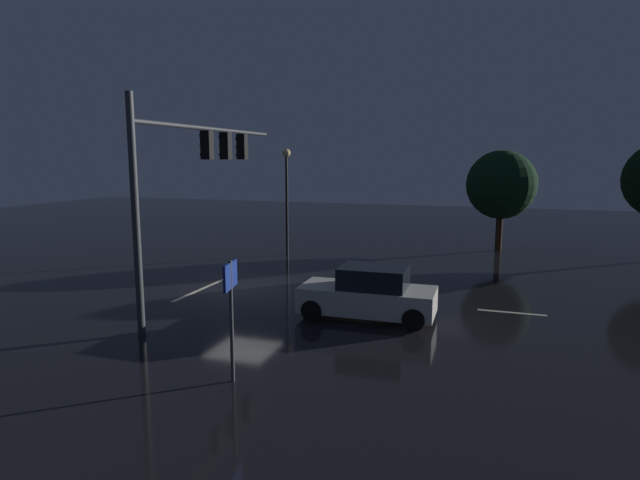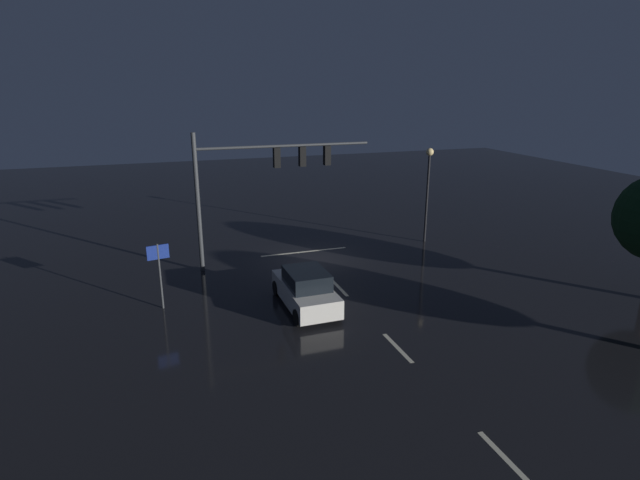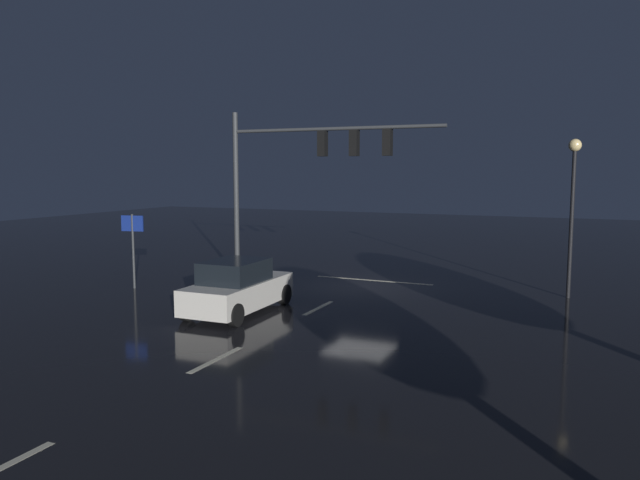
% 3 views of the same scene
% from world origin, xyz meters
% --- Properties ---
extents(ground_plane, '(80.00, 80.00, 0.00)m').
position_xyz_m(ground_plane, '(0.00, 0.00, 0.00)').
color(ground_plane, black).
extents(traffic_signal_assembly, '(9.05, 0.47, 6.92)m').
position_xyz_m(traffic_signal_assembly, '(2.53, -0.35, 4.91)').
color(traffic_signal_assembly, '#383A3D').
rests_on(traffic_signal_assembly, ground_plane).
extents(lane_dash_far, '(0.16, 2.20, 0.01)m').
position_xyz_m(lane_dash_far, '(0.00, 4.00, 0.00)').
color(lane_dash_far, beige).
rests_on(lane_dash_far, ground_plane).
extents(lane_dash_mid, '(0.16, 2.20, 0.01)m').
position_xyz_m(lane_dash_mid, '(0.00, 10.00, 0.00)').
color(lane_dash_mid, beige).
rests_on(lane_dash_mid, ground_plane).
extents(lane_dash_near, '(0.16, 2.20, 0.01)m').
position_xyz_m(lane_dash_near, '(0.00, 16.00, 0.00)').
color(lane_dash_near, beige).
rests_on(lane_dash_near, ground_plane).
extents(stop_bar, '(5.00, 0.16, 0.01)m').
position_xyz_m(stop_bar, '(0.00, -1.54, 0.00)').
color(stop_bar, beige).
rests_on(stop_bar, ground_plane).
extents(car_approaching, '(1.96, 4.39, 1.70)m').
position_xyz_m(car_approaching, '(2.11, 5.59, 0.80)').
color(car_approaching, silver).
rests_on(car_approaching, ground_plane).
extents(street_lamp_left_kerb, '(0.44, 0.44, 5.60)m').
position_xyz_m(street_lamp_left_kerb, '(-7.46, -1.12, 3.86)').
color(street_lamp_left_kerb, black).
rests_on(street_lamp_left_kerb, ground_plane).
extents(route_sign, '(0.89, 0.24, 2.85)m').
position_xyz_m(route_sign, '(7.88, 3.75, 2.06)').
color(route_sign, '#383A3D').
rests_on(route_sign, ground_plane).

